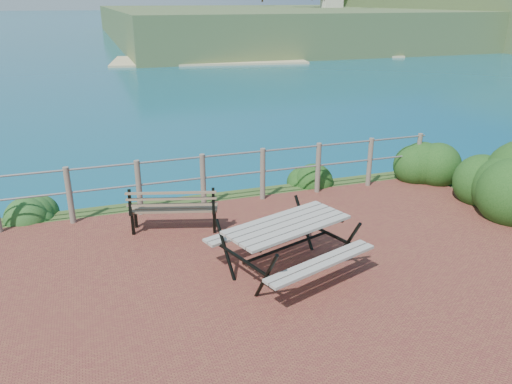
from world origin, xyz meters
TOP-DOWN VIEW (x-y plane):
  - ground at (0.00, 0.00)m, footprint 10.00×7.00m
  - ocean at (0.00, 200.00)m, footprint 1200.00×1200.00m
  - safety_railing at (0.00, 3.35)m, footprint 9.40×0.10m
  - distant_bay at (173.07, 202.61)m, footprint 290.00×232.36m
  - picnic_table at (0.57, 0.67)m, footprint 1.89×1.45m
  - park_bench at (-0.69, 2.50)m, footprint 1.47×0.73m
  - shrub_right_front at (5.45, 1.56)m, footprint 1.60×1.60m
  - shrub_right_edge at (4.87, 3.11)m, footprint 1.04×1.04m
  - shrub_lip_west at (-2.98, 3.89)m, footprint 0.84×0.84m
  - shrub_lip_east at (2.32, 4.04)m, footprint 0.88×0.88m

SIDE VIEW (x-z plane):
  - distant_bay at x=173.07m, z-range -13.52..10.48m
  - ground at x=0.00m, z-range -0.06..0.06m
  - ocean at x=0.00m, z-range 0.00..0.00m
  - shrub_right_front at x=5.45m, z-range -1.14..1.14m
  - shrub_right_edge at x=4.87m, z-range -0.74..0.74m
  - shrub_lip_west at x=-2.98m, z-range -0.31..0.31m
  - shrub_lip_east at x=2.32m, z-range -0.33..0.33m
  - picnic_table at x=0.57m, z-range 0.10..0.84m
  - park_bench at x=-0.69m, z-range 0.13..0.93m
  - safety_railing at x=0.00m, z-range 0.07..1.07m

